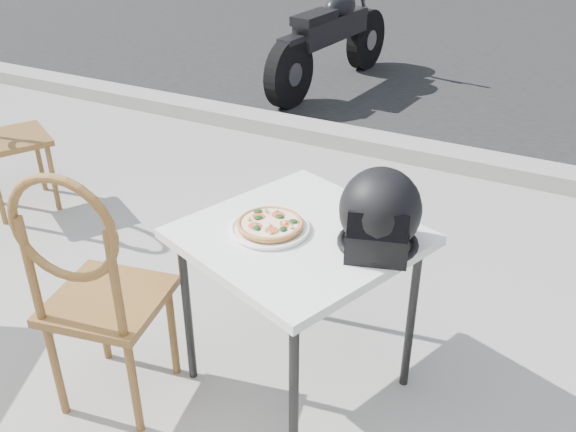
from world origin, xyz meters
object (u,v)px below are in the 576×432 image
at_px(cafe_chair_main, 92,283).
at_px(motorcycle, 331,40).
at_px(cafe_table_main, 299,248).
at_px(plate, 270,228).
at_px(helmet, 380,215).
at_px(pizza, 270,224).

bearing_deg(cafe_chair_main, motorcycle, -88.99).
bearing_deg(cafe_table_main, motorcycle, 111.66).
relative_size(plate, cafe_chair_main, 0.29).
bearing_deg(cafe_chair_main, cafe_table_main, -153.07).
distance_m(cafe_chair_main, motorcycle, 4.29).
bearing_deg(cafe_table_main, helmet, 6.65).
bearing_deg(plate, cafe_table_main, 18.77).
height_order(cafe_chair_main, motorcycle, cafe_chair_main).
distance_m(pizza, motorcycle, 4.01).
bearing_deg(motorcycle, cafe_chair_main, -71.04).
xyz_separation_m(cafe_table_main, pizza, (-0.10, -0.04, 0.10)).
xyz_separation_m(plate, motorcycle, (-1.37, 3.76, -0.31)).
bearing_deg(motorcycle, cafe_table_main, -61.07).
xyz_separation_m(cafe_table_main, cafe_chair_main, (-0.61, -0.47, -0.06)).
bearing_deg(plate, helmet, 9.92).
bearing_deg(cafe_chair_main, pizza, -150.01).
distance_m(cafe_table_main, cafe_chair_main, 0.77).
xyz_separation_m(helmet, motorcycle, (-1.77, 3.69, -0.43)).
distance_m(plate, helmet, 0.43).
height_order(plate, motorcycle, motorcycle).
bearing_deg(pizza, cafe_table_main, 18.68).
relative_size(cafe_table_main, motorcycle, 0.50).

